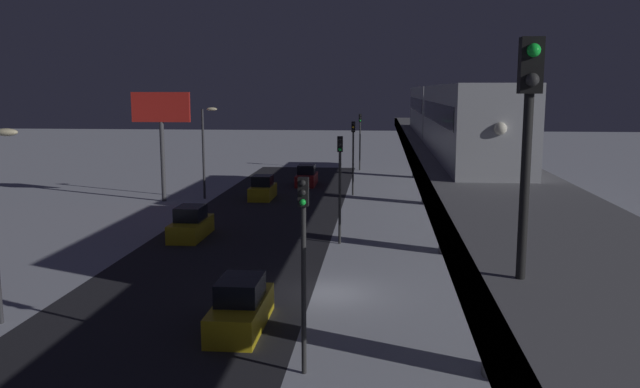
{
  "coord_description": "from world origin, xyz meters",
  "views": [
    {
      "loc": [
        -2.28,
        28.27,
        9.06
      ],
      "look_at": [
        1.41,
        -11.25,
        2.73
      ],
      "focal_mm": 36.68,
      "sensor_mm": 36.0,
      "label": 1
    }
  ],
  "objects_px": {
    "sedan_yellow": "(241,308)",
    "sedan_red": "(307,177)",
    "rail_signal": "(528,117)",
    "traffic_light_far": "(353,147)",
    "sedan_yellow_3": "(191,225)",
    "traffic_light_mid": "(340,174)",
    "traffic_light_distant": "(360,133)",
    "sedan_yellow_2": "(263,189)",
    "commercial_billboard": "(161,118)",
    "subway_train": "(447,113)",
    "traffic_light_near": "(304,247)"
  },
  "relations": [
    {
      "from": "traffic_light_mid",
      "to": "traffic_light_far",
      "type": "relative_size",
      "value": 1.0
    },
    {
      "from": "sedan_yellow_2",
      "to": "sedan_red",
      "type": "height_order",
      "value": "same"
    },
    {
      "from": "sedan_red",
      "to": "traffic_light_distant",
      "type": "relative_size",
      "value": 0.66
    },
    {
      "from": "sedan_yellow_3",
      "to": "traffic_light_far",
      "type": "relative_size",
      "value": 0.71
    },
    {
      "from": "subway_train",
      "to": "traffic_light_far",
      "type": "height_order",
      "value": "subway_train"
    },
    {
      "from": "traffic_light_mid",
      "to": "traffic_light_far",
      "type": "height_order",
      "value": "same"
    },
    {
      "from": "rail_signal",
      "to": "traffic_light_distant",
      "type": "distance_m",
      "value": 63.63
    },
    {
      "from": "rail_signal",
      "to": "sedan_yellow_2",
      "type": "relative_size",
      "value": 0.97
    },
    {
      "from": "sedan_yellow_2",
      "to": "commercial_billboard",
      "type": "relative_size",
      "value": 0.46
    },
    {
      "from": "traffic_light_mid",
      "to": "sedan_yellow_3",
      "type": "bearing_deg",
      "value": -4.93
    },
    {
      "from": "traffic_light_mid",
      "to": "traffic_light_far",
      "type": "bearing_deg",
      "value": -90.0
    },
    {
      "from": "sedan_yellow",
      "to": "commercial_billboard",
      "type": "xyz_separation_m",
      "value": [
        12.49,
        -28.05,
        6.03
      ]
    },
    {
      "from": "rail_signal",
      "to": "traffic_light_near",
      "type": "distance_m",
      "value": 10.97
    },
    {
      "from": "sedan_yellow",
      "to": "commercial_billboard",
      "type": "relative_size",
      "value": 0.54
    },
    {
      "from": "subway_train",
      "to": "rail_signal",
      "type": "xyz_separation_m",
      "value": [
        1.64,
        30.03,
        0.95
      ]
    },
    {
      "from": "sedan_yellow_2",
      "to": "commercial_billboard",
      "type": "bearing_deg",
      "value": 13.81
    },
    {
      "from": "sedan_yellow",
      "to": "sedan_yellow_2",
      "type": "xyz_separation_m",
      "value": [
        4.6,
        -29.99,
        -0.0
      ]
    },
    {
      "from": "sedan_yellow_3",
      "to": "traffic_light_far",
      "type": "bearing_deg",
      "value": -118.19
    },
    {
      "from": "traffic_light_distant",
      "to": "sedan_yellow_3",
      "type": "bearing_deg",
      "value": 75.32
    },
    {
      "from": "traffic_light_distant",
      "to": "commercial_billboard",
      "type": "relative_size",
      "value": 0.72
    },
    {
      "from": "sedan_yellow_3",
      "to": "traffic_light_near",
      "type": "height_order",
      "value": "traffic_light_near"
    },
    {
      "from": "sedan_yellow_2",
      "to": "sedan_red",
      "type": "xyz_separation_m",
      "value": [
        -2.8,
        -8.15,
        0.0
      ]
    },
    {
      "from": "rail_signal",
      "to": "traffic_light_far",
      "type": "xyz_separation_m",
      "value": [
        4.76,
        -45.15,
        -4.43
      ]
    },
    {
      "from": "sedan_red",
      "to": "traffic_light_near",
      "type": "bearing_deg",
      "value": -83.62
    },
    {
      "from": "traffic_light_far",
      "to": "traffic_light_distant",
      "type": "relative_size",
      "value": 1.0
    },
    {
      "from": "sedan_red",
      "to": "sedan_yellow_3",
      "type": "bearing_deg",
      "value": -101.29
    },
    {
      "from": "traffic_light_mid",
      "to": "traffic_light_distant",
      "type": "xyz_separation_m",
      "value": [
        0.0,
        -36.31,
        0.0
      ]
    },
    {
      "from": "sedan_yellow",
      "to": "sedan_yellow_3",
      "type": "height_order",
      "value": "same"
    },
    {
      "from": "sedan_yellow",
      "to": "sedan_yellow_2",
      "type": "distance_m",
      "value": 30.34
    },
    {
      "from": "rail_signal",
      "to": "commercial_billboard",
      "type": "xyz_separation_m",
      "value": [
        20.15,
        -40.76,
        -1.8
      ]
    },
    {
      "from": "sedan_yellow",
      "to": "sedan_red",
      "type": "bearing_deg",
      "value": 92.7
    },
    {
      "from": "rail_signal",
      "to": "traffic_light_distant",
      "type": "bearing_deg",
      "value": -85.7
    },
    {
      "from": "traffic_light_near",
      "to": "traffic_light_far",
      "type": "relative_size",
      "value": 1.0
    },
    {
      "from": "sedan_yellow",
      "to": "sedan_yellow_3",
      "type": "bearing_deg",
      "value": 112.98
    },
    {
      "from": "sedan_yellow_3",
      "to": "sedan_yellow_2",
      "type": "bearing_deg",
      "value": -96.89
    },
    {
      "from": "traffic_light_far",
      "to": "commercial_billboard",
      "type": "height_order",
      "value": "commercial_billboard"
    },
    {
      "from": "sedan_yellow_3",
      "to": "commercial_billboard",
      "type": "xyz_separation_m",
      "value": [
        6.09,
        -12.96,
        6.03
      ]
    },
    {
      "from": "sedan_yellow_2",
      "to": "traffic_light_near",
      "type": "xyz_separation_m",
      "value": [
        -7.5,
        33.86,
        3.4
      ]
    },
    {
      "from": "sedan_yellow",
      "to": "subway_train",
      "type": "bearing_deg",
      "value": 61.78
    },
    {
      "from": "sedan_yellow",
      "to": "sedan_red",
      "type": "distance_m",
      "value": 38.18
    },
    {
      "from": "sedan_yellow",
      "to": "commercial_billboard",
      "type": "height_order",
      "value": "commercial_billboard"
    },
    {
      "from": "rail_signal",
      "to": "sedan_yellow_3",
      "type": "relative_size",
      "value": 0.89
    },
    {
      "from": "subway_train",
      "to": "rail_signal",
      "type": "relative_size",
      "value": 9.22
    },
    {
      "from": "subway_train",
      "to": "traffic_light_far",
      "type": "xyz_separation_m",
      "value": [
        6.39,
        -15.12,
        -3.49
      ]
    },
    {
      "from": "sedan_yellow",
      "to": "sedan_red",
      "type": "xyz_separation_m",
      "value": [
        1.8,
        -38.14,
        -0.0
      ]
    },
    {
      "from": "traffic_light_distant",
      "to": "rail_signal",
      "type": "bearing_deg",
      "value": 94.3
    },
    {
      "from": "subway_train",
      "to": "sedan_yellow_2",
      "type": "relative_size",
      "value": 8.98
    },
    {
      "from": "traffic_light_mid",
      "to": "traffic_light_distant",
      "type": "relative_size",
      "value": 1.0
    },
    {
      "from": "rail_signal",
      "to": "traffic_light_far",
      "type": "distance_m",
      "value": 45.61
    },
    {
      "from": "sedan_yellow_2",
      "to": "traffic_light_near",
      "type": "relative_size",
      "value": 0.64
    }
  ]
}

